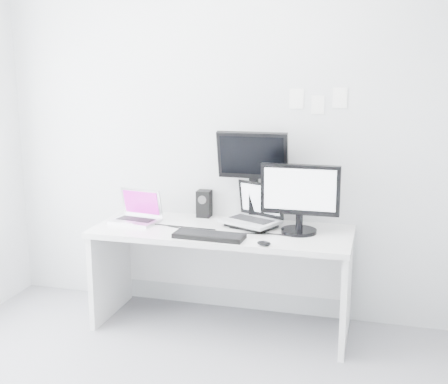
{
  "coord_description": "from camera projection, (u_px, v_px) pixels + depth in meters",
  "views": [
    {
      "loc": [
        1.04,
        -2.53,
        1.84
      ],
      "look_at": [
        0.02,
        1.23,
        1.0
      ],
      "focal_mm": 46.72,
      "sensor_mm": 36.0,
      "label": 1
    }
  ],
  "objects": [
    {
      "name": "back_wall",
      "position": [
        235.0,
        135.0,
        4.27
      ],
      "size": [
        3.6,
        0.0,
        3.6
      ],
      "primitive_type": "plane",
      "rotation": [
        1.57,
        0.0,
        0.0
      ],
      "color": "silver",
      "rests_on": "ground"
    },
    {
      "name": "desk",
      "position": [
        222.0,
        278.0,
        4.15
      ],
      "size": [
        1.8,
        0.7,
        0.73
      ],
      "primitive_type": "cube",
      "color": "silver",
      "rests_on": "ground"
    },
    {
      "name": "macbook",
      "position": [
        134.0,
        206.0,
        4.21
      ],
      "size": [
        0.37,
        0.3,
        0.25
      ],
      "primitive_type": "cube",
      "rotation": [
        0.0,
        0.0,
        -0.16
      ],
      "color": "silver",
      "rests_on": "desk"
    },
    {
      "name": "speaker",
      "position": [
        204.0,
        204.0,
        4.38
      ],
      "size": [
        0.13,
        0.13,
        0.2
      ],
      "primitive_type": "cube",
      "rotation": [
        0.0,
        0.0,
        -0.43
      ],
      "color": "black",
      "rests_on": "desk"
    },
    {
      "name": "dell_laptop",
      "position": [
        250.0,
        205.0,
        4.09
      ],
      "size": [
        0.47,
        0.43,
        0.32
      ],
      "primitive_type": "cube",
      "rotation": [
        0.0,
        0.0,
        -0.43
      ],
      "color": "#A5A8AC",
      "rests_on": "desk"
    },
    {
      "name": "rear_monitor",
      "position": [
        253.0,
        176.0,
        4.17
      ],
      "size": [
        0.51,
        0.19,
        0.69
      ],
      "primitive_type": "cube",
      "rotation": [
        0.0,
        0.0,
        0.01
      ],
      "color": "black",
      "rests_on": "desk"
    },
    {
      "name": "samsung_monitor",
      "position": [
        300.0,
        198.0,
        3.93
      ],
      "size": [
        0.54,
        0.25,
        0.49
      ],
      "primitive_type": "cube",
      "rotation": [
        0.0,
        0.0,
        0.01
      ],
      "color": "black",
      "rests_on": "desk"
    },
    {
      "name": "keyboard",
      "position": [
        209.0,
        236.0,
        3.85
      ],
      "size": [
        0.48,
        0.19,
        0.03
      ],
      "primitive_type": "cube",
      "rotation": [
        0.0,
        0.0,
        -0.05
      ],
      "color": "black",
      "rests_on": "desk"
    },
    {
      "name": "mouse",
      "position": [
        264.0,
        243.0,
        3.69
      ],
      "size": [
        0.1,
        0.08,
        0.03
      ],
      "primitive_type": "ellipsoid",
      "rotation": [
        0.0,
        0.0,
        -0.21
      ],
      "color": "black",
      "rests_on": "desk"
    },
    {
      "name": "wall_note_0",
      "position": [
        296.0,
        99.0,
        4.09
      ],
      "size": [
        0.1,
        0.0,
        0.14
      ],
      "primitive_type": "cube",
      "color": "white",
      "rests_on": "back_wall"
    },
    {
      "name": "wall_note_1",
      "position": [
        318.0,
        105.0,
        4.06
      ],
      "size": [
        0.09,
        0.0,
        0.13
      ],
      "primitive_type": "cube",
      "color": "white",
      "rests_on": "back_wall"
    },
    {
      "name": "wall_note_2",
      "position": [
        340.0,
        98.0,
        4.01
      ],
      "size": [
        0.1,
        0.0,
        0.14
      ],
      "primitive_type": "cube",
      "color": "white",
      "rests_on": "back_wall"
    }
  ]
}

